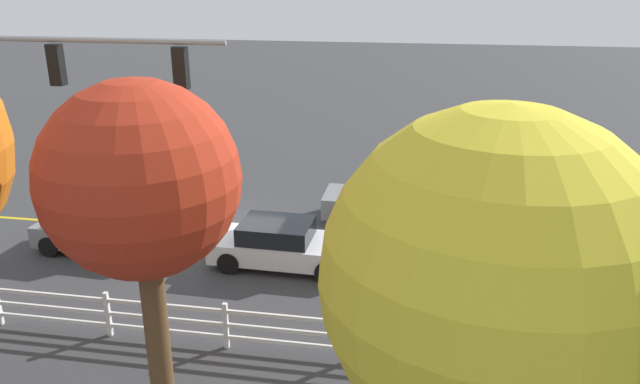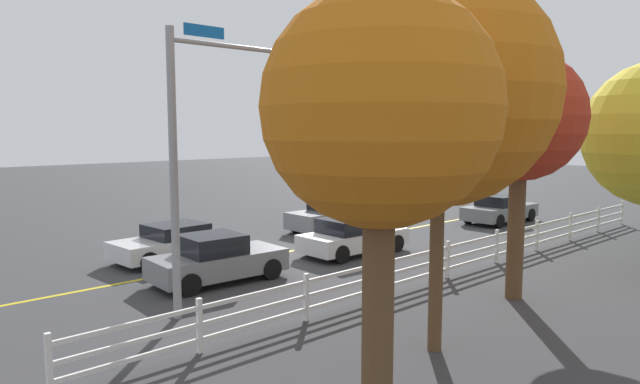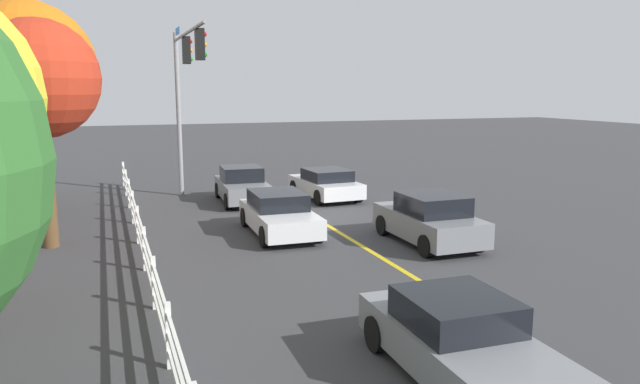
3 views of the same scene
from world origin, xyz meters
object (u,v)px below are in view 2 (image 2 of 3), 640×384
Objects in this scene: car_0 at (172,242)px; car_1 at (353,236)px; car_3 at (217,259)px; tree_1 at (520,119)px; tree_0 at (440,91)px; car_4 at (332,215)px; tree_2 at (380,113)px; car_2 at (500,209)px.

car_0 is 0.97× the size of car_1.
tree_1 reaches higher than car_3.
tree_1 is (0.73, 6.76, 4.17)m from car_1.
car_3 is 8.88m from tree_0.
tree_1 is at bearing 72.32° from car_4.
car_1 is at bearing 55.58° from car_4.
tree_0 is 1.21× the size of tree_2.
car_1 is 0.55× the size of tree_0.
car_3 is 0.65× the size of tree_2.
tree_2 is at bearing 17.33° from tree_1.
car_2 is 1.07× the size of car_4.
tree_2 is at bearing 69.72° from car_0.
tree_0 is 1.16× the size of tree_1.
car_2 is at bearing -154.40° from tree_2.
car_4 is at bearing -107.80° from tree_1.
car_4 is 0.61× the size of tree_1.
car_2 is 22.24m from tree_2.
car_2 is at bearing -154.54° from tree_0.
car_0 is at bearing -66.06° from tree_1.
tree_1 is (-4.56, -0.70, -0.48)m from tree_0.
car_4 is at bearing 179.02° from car_0.
tree_0 reaches higher than car_1.
tree_0 is at bearing -153.34° from car_2.
car_3 is (5.74, -0.10, 0.02)m from car_1.
car_1 is at bearing -178.82° from car_2.
car_1 is 0.67× the size of tree_2.
tree_2 is at bearing -107.73° from car_3.
car_0 is at bearing -89.80° from tree_0.
tree_2 reaches higher than car_0.
car_0 is at bearing 2.36° from car_4.
car_4 is (-2.69, -3.91, 0.07)m from car_1.
tree_1 reaches higher than car_2.
tree_0 is at bearing 55.04° from car_4.
car_4 is (-8.03, -0.32, 0.10)m from car_0.
tree_0 is at bearing 86.97° from car_0.
tree_2 reaches higher than car_2.
car_3 is at bearing -110.62° from tree_2.
car_1 is at bearing 1.84° from car_3.
tree_2 is (9.34, 9.44, 4.09)m from car_1.
car_3 reaches higher than car_0.
car_1 is 0.98× the size of car_2.
tree_1 is at bearing -171.24° from tree_0.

